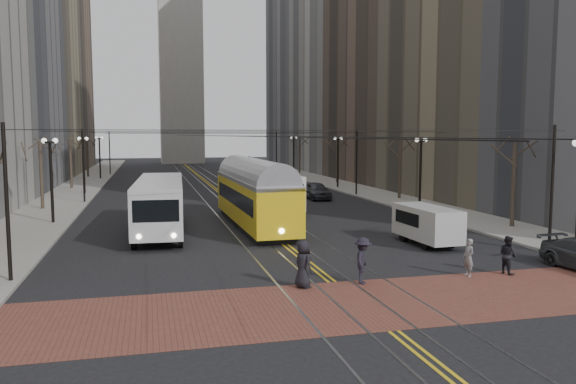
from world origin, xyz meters
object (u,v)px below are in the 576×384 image
sedan_grey (316,190)px  pedestrian_d (363,261)px  pedestrian_a (303,264)px  cargo_van (427,226)px  rear_bus (266,191)px  streetcar (254,200)px  pedestrian_c (508,255)px  pedestrian_b (469,258)px  transit_bus (160,206)px

sedan_grey → pedestrian_d: (-7.01, -29.67, 0.15)m
pedestrian_a → cargo_van: bearing=-74.7°
rear_bus → pedestrian_a: 23.53m
streetcar → pedestrian_c: bearing=-62.6°
rear_bus → pedestrian_b: size_ratio=7.20×
rear_bus → pedestrian_c: bearing=-79.9°
transit_bus → streetcar: size_ratio=0.89×
sedan_grey → pedestrian_a: size_ratio=2.54×
streetcar → pedestrian_d: streetcar is taller
pedestrian_b → pedestrian_c: 1.92m
sedan_grey → pedestrian_c: bearing=-91.1°
pedestrian_b → cargo_van: bearing=162.3°
pedestrian_d → rear_bus: bearing=24.8°
streetcar → rear_bus: streetcar is taller
pedestrian_c → pedestrian_d: pedestrian_d is taller
cargo_van → sedan_grey: bearing=86.4°
pedestrian_b → pedestrian_d: pedestrian_d is taller
pedestrian_a → sedan_grey: bearing=-39.7°
pedestrian_b → pedestrian_d: size_ratio=0.86×
transit_bus → cargo_van: 16.33m
pedestrian_c → pedestrian_b: bearing=80.2°
streetcar → rear_bus: size_ratio=1.25×
sedan_grey → pedestrian_b: pedestrian_b is taller
pedestrian_a → pedestrian_c: pedestrian_a is taller
transit_bus → pedestrian_b: transit_bus is taller
rear_bus → pedestrian_d: bearing=-96.3°
pedestrian_b → sedan_grey: bearing=171.5°
transit_bus → pedestrian_a: 15.68m
pedestrian_a → pedestrian_c: (9.32, 0.00, -0.11)m
transit_bus → cargo_van: (14.26, -7.93, -0.58)m
rear_bus → pedestrian_b: rear_bus is taller
pedestrian_a → pedestrian_b: (7.40, 0.00, -0.13)m
pedestrian_a → pedestrian_b: size_ratio=1.16×
rear_bus → cargo_van: 17.40m
rear_bus → pedestrian_c: (5.94, -23.28, -0.69)m
cargo_van → pedestrian_b: cargo_van is taller
transit_bus → sedan_grey: transit_bus is taller
transit_bus → streetcar: bearing=9.9°
pedestrian_b → pedestrian_c: bearing=85.7°
pedestrian_b → pedestrian_c: (1.92, 0.00, 0.02)m
streetcar → pedestrian_a: bearing=-94.4°
pedestrian_a → transit_bus: bearing=-2.3°
streetcar → rear_bus: 8.17m
pedestrian_a → pedestrian_b: bearing=-111.8°
streetcar → pedestrian_d: 15.61m
sedan_grey → cargo_van: bearing=-92.0°
pedestrian_a → pedestrian_b: 7.40m
cargo_van → pedestrian_c: bearing=-89.8°
cargo_van → pedestrian_a: cargo_van is taller
cargo_van → pedestrian_b: (-1.63, -6.83, -0.23)m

